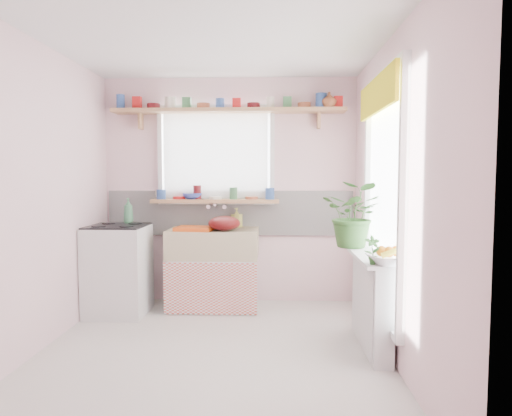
{
  "coord_description": "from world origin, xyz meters",
  "views": [
    {
      "loc": [
        0.49,
        -3.51,
        1.43
      ],
      "look_at": [
        0.33,
        0.55,
        1.13
      ],
      "focal_mm": 32.0,
      "sensor_mm": 36.0,
      "label": 1
    }
  ],
  "objects": [
    {
      "name": "room",
      "position": [
        0.66,
        0.86,
        1.37
      ],
      "size": [
        3.2,
        3.2,
        3.2
      ],
      "color": "silver",
      "rests_on": "ground"
    },
    {
      "name": "sink_unit",
      "position": [
        -0.15,
        1.29,
        0.43
      ],
      "size": [
        0.95,
        0.65,
        1.11
      ],
      "color": "white",
      "rests_on": "ground"
    },
    {
      "name": "cooker",
      "position": [
        -1.1,
        1.05,
        0.46
      ],
      "size": [
        0.58,
        0.58,
        0.93
      ],
      "color": "white",
      "rests_on": "ground"
    },
    {
      "name": "radiator_ledge",
      "position": [
        1.3,
        0.2,
        0.4
      ],
      "size": [
        0.22,
        0.95,
        0.78
      ],
      "color": "white",
      "rests_on": "ground"
    },
    {
      "name": "windowsill",
      "position": [
        -0.15,
        1.48,
        1.14
      ],
      "size": [
        1.4,
        0.22,
        0.04
      ],
      "primitive_type": "cube",
      "color": "tan",
      "rests_on": "room"
    },
    {
      "name": "pine_shelf",
      "position": [
        0.0,
        1.47,
        2.12
      ],
      "size": [
        2.52,
        0.24,
        0.04
      ],
      "primitive_type": "cube",
      "color": "tan",
      "rests_on": "room"
    },
    {
      "name": "shelf_crockery",
      "position": [
        0.0,
        1.47,
        2.2
      ],
      "size": [
        2.47,
        0.11,
        0.12
      ],
      "color": "#3359A5",
      "rests_on": "pine_shelf"
    },
    {
      "name": "sill_crockery",
      "position": [
        -0.17,
        1.48,
        1.22
      ],
      "size": [
        1.35,
        0.11,
        0.12
      ],
      "color": "#3359A5",
      "rests_on": "windowsill"
    },
    {
      "name": "dish_tray",
      "position": [
        -0.33,
        1.18,
        0.87
      ],
      "size": [
        0.41,
        0.33,
        0.04
      ],
      "primitive_type": "cube",
      "rotation": [
        0.0,
        0.0,
        -0.13
      ],
      "color": "#ED5515",
      "rests_on": "sink_unit"
    },
    {
      "name": "colander",
      "position": [
        -0.02,
        1.18,
        0.93
      ],
      "size": [
        0.39,
        0.39,
        0.15
      ],
      "primitive_type": "ellipsoid",
      "rotation": [
        0.0,
        0.0,
        0.16
      ],
      "color": "#590F10",
      "rests_on": "sink_unit"
    },
    {
      "name": "jade_plant",
      "position": [
        1.22,
        0.6,
        1.07
      ],
      "size": [
        0.68,
        0.64,
        0.59
      ],
      "primitive_type": "imported",
      "rotation": [
        0.0,
        0.0,
        -0.43
      ],
      "color": "#2F5B24",
      "rests_on": "radiator_ledge"
    },
    {
      "name": "fruit_bowl",
      "position": [
        1.33,
        -0.2,
        0.81
      ],
      "size": [
        0.39,
        0.39,
        0.07
      ],
      "primitive_type": "imported",
      "rotation": [
        0.0,
        0.0,
        0.35
      ],
      "color": "white",
      "rests_on": "radiator_ledge"
    },
    {
      "name": "herb_pot",
      "position": [
        1.21,
        -0.2,
        0.88
      ],
      "size": [
        0.12,
        0.09,
        0.21
      ],
      "primitive_type": "imported",
      "rotation": [
        0.0,
        0.0,
        0.12
      ],
      "color": "#336F2C",
      "rests_on": "radiator_ledge"
    },
    {
      "name": "soap_bottle_sink",
      "position": [
        0.08,
        1.5,
        0.96
      ],
      "size": [
        0.12,
        0.13,
        0.21
      ],
      "primitive_type": "imported",
      "rotation": [
        0.0,
        0.0,
        -0.37
      ],
      "color": "#CAC959",
      "rests_on": "sink_unit"
    },
    {
      "name": "sill_cup",
      "position": [
        -0.77,
        1.54,
        1.21
      ],
      "size": [
        0.16,
        0.16,
        0.1
      ],
      "primitive_type": "imported",
      "rotation": [
        0.0,
        0.0,
        0.4
      ],
      "color": "silver",
      "rests_on": "windowsill"
    },
    {
      "name": "sill_bowl",
      "position": [
        -0.41,
        1.49,
        1.19
      ],
      "size": [
        0.23,
        0.23,
        0.07
      ],
      "primitive_type": "imported",
      "rotation": [
        0.0,
        0.0,
        -0.08
      ],
      "color": "#374AB3",
      "rests_on": "windowsill"
    },
    {
      "name": "shelf_vase",
      "position": [
        1.08,
        1.41,
        2.22
      ],
      "size": [
        0.2,
        0.2,
        0.16
      ],
      "primitive_type": "imported",
      "rotation": [
        0.0,
        0.0,
        0.41
      ],
      "color": "#98532E",
      "rests_on": "pine_shelf"
    },
    {
      "name": "cooker_bottle",
      "position": [
        -1.06,
        1.27,
        1.05
      ],
      "size": [
        0.11,
        0.11,
        0.27
      ],
      "primitive_type": "imported",
      "rotation": [
        0.0,
        0.0,
        0.08
      ],
      "color": "#468D60",
      "rests_on": "cooker"
    },
    {
      "name": "fruit",
      "position": [
        1.34,
        -0.19,
        0.87
      ],
      "size": [
        0.2,
        0.14,
        0.1
      ],
      "color": "orange",
      "rests_on": "fruit_bowl"
    }
  ]
}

